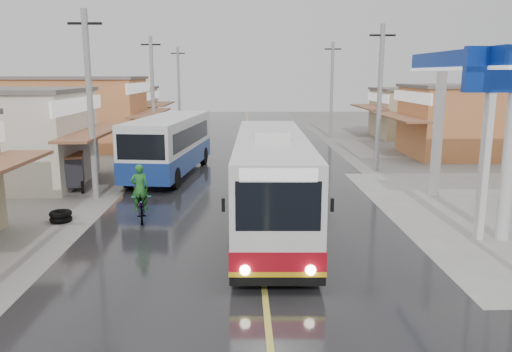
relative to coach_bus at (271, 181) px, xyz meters
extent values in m
plane|color=slate|center=(-0.45, -4.51, -1.71)|extent=(120.00, 120.00, 0.00)
cube|color=black|center=(-0.45, 10.49, -1.70)|extent=(12.00, 90.00, 0.02)
cube|color=#D8CC4C|center=(-0.45, 10.49, -1.69)|extent=(0.15, 90.00, 0.01)
cylinder|color=white|center=(7.55, 4.49, 1.04)|extent=(0.44, 0.44, 5.50)
cylinder|color=white|center=(7.55, -1.51, 1.04)|extent=(0.44, 0.44, 5.50)
cube|color=white|center=(6.75, -1.51, 1.29)|extent=(0.25, 0.25, 6.00)
cube|color=navy|center=(6.75, -1.51, 3.79)|extent=(1.80, 0.30, 1.40)
cube|color=silver|center=(0.00, -0.07, 0.20)|extent=(2.63, 11.25, 2.75)
cube|color=black|center=(0.00, -0.07, -1.27)|extent=(2.65, 11.27, 0.28)
cube|color=#A20D1A|center=(0.00, -0.07, -0.81)|extent=(2.67, 11.29, 0.51)
cube|color=gold|center=(0.00, -0.07, -1.11)|extent=(2.68, 11.30, 0.13)
cube|color=black|center=(0.01, 0.40, 0.50)|extent=(2.61, 8.92, 0.93)
cube|color=black|center=(-0.15, -5.61, 0.59)|extent=(2.03, 0.17, 1.21)
cube|color=black|center=(0.15, 5.48, 0.59)|extent=(2.03, 0.17, 1.03)
cube|color=white|center=(-0.15, -5.61, 1.34)|extent=(1.83, 0.17, 0.33)
cube|color=silver|center=(0.00, -0.07, 1.71)|extent=(1.19, 2.83, 0.28)
cylinder|color=black|center=(-1.12, -3.96, -1.18)|extent=(0.35, 1.03, 1.03)
cylinder|color=black|center=(0.91, -4.01, -1.18)|extent=(0.35, 1.03, 1.03)
cylinder|color=black|center=(-0.92, 3.50, -1.18)|extent=(0.35, 1.03, 1.03)
cylinder|color=black|center=(1.11, 3.45, -1.18)|extent=(0.35, 1.03, 1.03)
sphere|color=#FFF2CC|center=(-0.94, -5.66, -0.99)|extent=(0.27, 0.27, 0.26)
sphere|color=#FFF2CC|center=(0.64, -5.70, -0.99)|extent=(0.27, 0.27, 0.26)
cube|color=black|center=(-1.46, -5.33, 0.55)|extent=(0.08, 0.08, 0.33)
cube|color=black|center=(1.17, -5.40, 0.55)|extent=(0.08, 0.08, 0.33)
cube|color=silver|center=(-4.89, 9.52, 0.13)|extent=(3.66, 9.59, 2.60)
cube|color=navy|center=(-4.89, 9.52, -0.76)|extent=(3.71, 9.63, 1.04)
cube|color=black|center=(-4.89, 9.52, 0.49)|extent=(3.50, 8.05, 0.93)
cube|color=black|center=(-5.48, 4.93, 0.49)|extent=(2.19, 0.40, 1.14)
cylinder|color=black|center=(-6.43, 6.37, -1.17)|extent=(0.44, 1.07, 1.04)
cylinder|color=black|center=(-4.19, 6.08, -1.17)|extent=(0.44, 1.07, 1.04)
cylinder|color=black|center=(-5.58, 12.96, -1.17)|extent=(0.44, 1.07, 1.04)
cylinder|color=black|center=(-3.35, 12.67, -1.17)|extent=(0.44, 1.07, 1.04)
imported|color=black|center=(-4.75, 1.07, -1.18)|extent=(1.08, 2.11, 1.05)
imported|color=#246C27|center=(-4.75, 0.83, -0.42)|extent=(0.71, 0.54, 1.76)
cube|color=#26262D|center=(-9.14, 6.10, -0.75)|extent=(1.82, 2.30, 1.31)
cube|color=brown|center=(-9.14, 6.10, -0.05)|extent=(1.88, 2.36, 0.10)
cylinder|color=black|center=(-9.63, 5.23, -1.41)|extent=(0.34, 0.63, 0.60)
cylinder|color=black|center=(-10.02, 6.58, -1.41)|extent=(0.34, 0.63, 0.60)
cylinder|color=black|center=(-8.31, 5.40, -1.41)|extent=(0.28, 0.61, 0.60)
torus|color=black|center=(-7.73, 0.93, -1.61)|extent=(0.81, 0.81, 0.21)
torus|color=black|center=(-7.73, 0.93, -1.40)|extent=(0.81, 0.81, 0.21)
camera|label=1|loc=(-0.98, -17.00, 3.65)|focal=35.00mm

